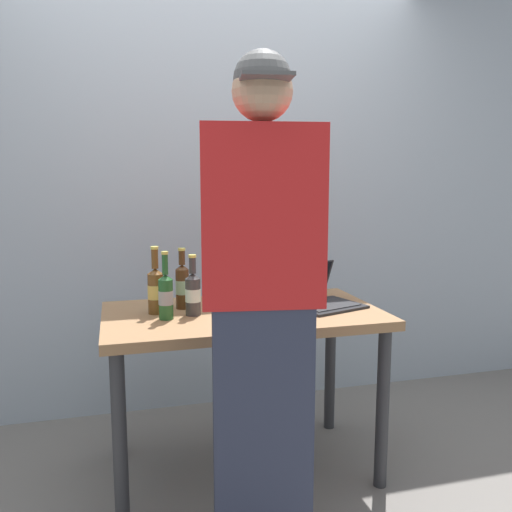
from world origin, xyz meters
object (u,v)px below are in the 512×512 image
Objects in this scene: beer_bottle_amber at (156,289)px; person_figure at (262,305)px; coffee_mug at (313,284)px; laptop at (319,297)px; beer_bottle_dark at (182,285)px; beer_bottle_green at (193,292)px; beer_bottle_brown at (166,295)px.

person_figure is (0.33, -0.58, 0.04)m from beer_bottle_amber.
beer_bottle_amber is at bearing -165.97° from coffee_mug.
laptop is 0.65m from beer_bottle_dark.
laptop is 1.44× the size of beer_bottle_dark.
beer_bottle_amber is (-0.16, 0.07, 0.01)m from beer_bottle_green.
coffee_mug is (0.83, 0.21, -0.06)m from beer_bottle_amber.
beer_bottle_dark reaches higher than beer_bottle_green.
beer_bottle_dark is 0.72m from coffee_mug.
beer_bottle_brown reaches higher than beer_bottle_green.
beer_bottle_dark is (0.09, 0.17, 0.01)m from beer_bottle_brown.
coffee_mug is at bearing 57.55° from person_figure.
beer_bottle_amber is 2.72× the size of coffee_mug.
beer_bottle_green is at bearing 108.62° from person_figure.
laptop is 1.35× the size of beer_bottle_amber.
beer_bottle_brown is 0.16× the size of person_figure.
laptop is 3.68× the size of coffee_mug.
beer_bottle_green is 0.73m from coffee_mug.
beer_bottle_dark reaches higher than laptop.
beer_bottle_brown is at bearing 121.87° from person_figure.
beer_bottle_dark is at bearing 107.41° from person_figure.
laptop is 0.70m from person_figure.
beer_bottle_amber is 0.17× the size of person_figure.
person_figure is 0.94m from coffee_mug.
laptop is 0.77m from beer_bottle_amber.
beer_bottle_green is at bearing 16.97° from beer_bottle_brown.
coffee_mug is (0.79, 0.32, -0.06)m from beer_bottle_brown.
laptop is 0.61m from beer_bottle_green.
beer_bottle_amber is 0.85m from coffee_mug.
person_figure reaches higher than beer_bottle_green.
beer_bottle_amber reaches higher than beer_bottle_green.
beer_bottle_amber is 0.14m from beer_bottle_dark.
beer_bottle_brown reaches higher than laptop.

